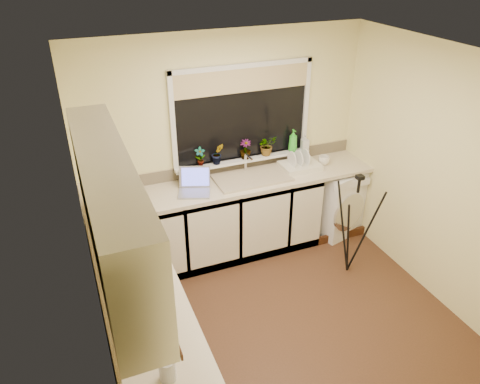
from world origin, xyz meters
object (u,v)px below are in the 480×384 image
at_px(glass_jug, 167,369).
at_px(dish_rack, 300,166).
at_px(cup_back, 324,160).
at_px(cup_left, 144,326).
at_px(washing_machine, 335,199).
at_px(kettle, 149,267).
at_px(laptop, 194,185).
at_px(microwave, 122,218).
at_px(soap_bottle_green, 293,141).
at_px(plant_b, 218,154).
at_px(plant_a, 200,157).
at_px(tripod, 353,225).
at_px(plant_c, 245,149).
at_px(soap_bottle_clear, 305,142).
at_px(plant_d, 267,145).
at_px(steel_jar, 143,312).

bearing_deg(glass_jug, dish_rack, 46.67).
distance_m(cup_back, cup_left, 3.08).
height_order(washing_machine, kettle, kettle).
relative_size(washing_machine, laptop, 2.02).
distance_m(dish_rack, microwave, 2.17).
height_order(dish_rack, soap_bottle_green, soap_bottle_green).
bearing_deg(glass_jug, plant_b, 63.91).
height_order(laptop, plant_a, plant_a).
relative_size(tripod, plant_c, 5.32).
xyz_separation_m(laptop, soap_bottle_clear, (1.42, 0.22, 0.18)).
bearing_deg(cup_left, laptop, 63.14).
xyz_separation_m(microwave, plant_d, (1.76, 0.75, 0.13)).
relative_size(dish_rack, soap_bottle_green, 1.65).
bearing_deg(plant_a, tripod, -38.37).
relative_size(plant_a, soap_bottle_clear, 1.20).
bearing_deg(soap_bottle_clear, plant_a, 178.76).
xyz_separation_m(steel_jar, plant_c, (1.55, 1.88, 0.21)).
xyz_separation_m(plant_c, soap_bottle_clear, (0.74, -0.03, -0.02)).
height_order(plant_d, soap_bottle_clear, plant_d).
height_order(laptop, plant_c, plant_c).
distance_m(glass_jug, steel_jar, 0.56).
xyz_separation_m(dish_rack, cup_back, (0.31, -0.00, 0.02)).
bearing_deg(cup_back, cup_left, -143.83).
relative_size(laptop, glass_jug, 2.74).
distance_m(plant_b, soap_bottle_green, 0.92).
distance_m(dish_rack, steel_jar, 2.73).
bearing_deg(plant_a, washing_machine, -8.61).
height_order(steel_jar, plant_c, plant_c).
relative_size(dish_rack, plant_c, 1.97).
height_order(cup_back, cup_left, cup_back).
relative_size(laptop, dish_rack, 0.94).
xyz_separation_m(kettle, cup_back, (2.33, 1.26, -0.04)).
distance_m(washing_machine, soap_bottle_clear, 0.84).
distance_m(soap_bottle_green, soap_bottle_clear, 0.16).
height_order(plant_a, cup_back, plant_a).
relative_size(microwave, plant_d, 2.17).
bearing_deg(steel_jar, cup_back, 34.28).
bearing_deg(glass_jug, washing_machine, 40.00).
xyz_separation_m(plant_b, cup_left, (-1.24, -2.00, -0.22)).
bearing_deg(plant_d, kettle, -139.01).
relative_size(washing_machine, tripod, 0.71).
relative_size(plant_a, cup_back, 1.62).
relative_size(steel_jar, cup_back, 0.76).
xyz_separation_m(washing_machine, cup_left, (-2.67, -1.77, 0.53)).
height_order(laptop, microwave, microwave).
bearing_deg(soap_bottle_green, cup_back, -28.88).
relative_size(tripod, cup_left, 11.91).
relative_size(steel_jar, plant_a, 0.47).
bearing_deg(cup_back, plant_d, 162.67).
bearing_deg(steel_jar, cup_left, -97.69).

